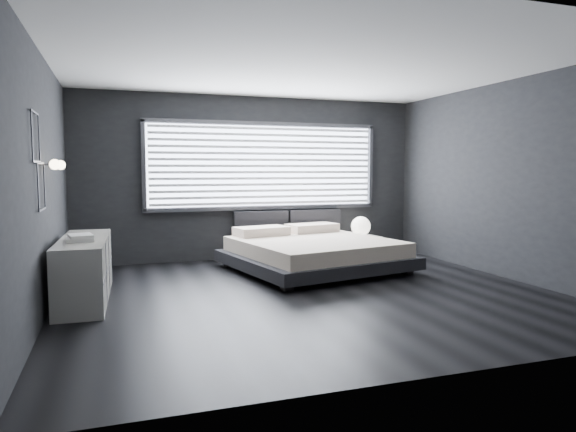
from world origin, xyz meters
name	(u,v)px	position (x,y,z in m)	size (l,w,h in m)	color
room	(310,182)	(0.00, 0.00, 1.40)	(6.04, 6.00, 2.80)	black
window	(265,166)	(0.20, 2.70, 1.61)	(4.14, 0.09, 1.52)	white
headboard	(288,225)	(0.60, 2.64, 0.57)	(1.96, 0.16, 0.52)	black
sconce_near	(54,164)	(-2.88, 0.05, 1.60)	(0.18, 0.11, 0.11)	silver
sconce_far	(60,165)	(-2.88, 0.65, 1.60)	(0.18, 0.11, 0.11)	silver
wall_art_upper	(36,137)	(-2.98, -0.55, 1.85)	(0.01, 0.48, 0.48)	#47474C
wall_art_lower	(41,186)	(-2.98, -0.30, 1.38)	(0.01, 0.48, 0.48)	#47474C
bed	(313,251)	(0.59, 1.39, 0.29)	(2.80, 2.72, 0.62)	black
nightstand	(360,246)	(1.84, 2.28, 0.18)	(0.62, 0.52, 0.36)	silver
orb_lamp	(361,226)	(1.87, 2.32, 0.54)	(0.35, 0.35, 0.35)	white
dresser	(85,269)	(-2.65, 0.51, 0.37)	(0.59, 1.88, 0.74)	silver
book_stack	(80,238)	(-2.67, 0.26, 0.78)	(0.32, 0.40, 0.08)	silver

